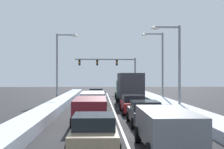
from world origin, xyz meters
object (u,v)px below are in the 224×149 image
object	(u,v)px
sedan_charcoal_right_lane_second	(145,113)
suv_maroon_center_lane_second	(90,109)
sedan_black_right_lane_fifth	(123,93)
sedan_silver_center_lane_fifth	(96,94)
sedan_red_right_lane_third	(133,104)
street_lamp_right_near	(175,59)
street_lamp_right_mid	(160,60)
traffic_light_gantry	(114,66)
suv_white_center_lane_third	(93,100)
street_lamp_left_mid	(60,61)
sedan_tan_center_lane_nearest	(94,133)
suv_gray_right_lane_nearest	(167,127)
box_truck_right_lane_fourth	(129,87)
sedan_navy_center_lane_fourth	(97,98)

from	to	relation	value
sedan_charcoal_right_lane_second	suv_maroon_center_lane_second	bearing A→B (deg)	179.96
sedan_black_right_lane_fifth	sedan_silver_center_lane_fifth	distance (m)	4.16
sedan_charcoal_right_lane_second	sedan_black_right_lane_fifth	distance (m)	22.04
sedan_red_right_lane_third	street_lamp_right_near	xyz separation A→B (m)	(3.97, 1.99, 3.79)
sedan_charcoal_right_lane_second	street_lamp_right_mid	world-z (taller)	street_lamp_right_mid
traffic_light_gantry	street_lamp_right_near	world-z (taller)	street_lamp_right_near
suv_white_center_lane_third	street_lamp_left_mid	size ratio (longest dim) A/B	0.59
suv_maroon_center_lane_second	suv_white_center_lane_third	xyz separation A→B (m)	(-0.00, 7.39, 0.00)
sedan_tan_center_lane_nearest	street_lamp_right_mid	bearing A→B (deg)	73.03
traffic_light_gantry	street_lamp_right_near	size ratio (longest dim) A/B	1.41
sedan_red_right_lane_third	street_lamp_left_mid	size ratio (longest dim) A/B	0.55
suv_gray_right_lane_nearest	sedan_red_right_lane_third	xyz separation A→B (m)	(0.00, 12.75, -0.25)
traffic_light_gantry	street_lamp_right_near	xyz separation A→B (m)	(4.26, -26.48, -0.17)
suv_gray_right_lane_nearest	sedan_black_right_lane_fifth	xyz separation A→B (m)	(0.36, 28.87, -0.25)
suv_maroon_center_lane_second	traffic_light_gantry	distance (m)	34.72
sedan_silver_center_lane_fifth	street_lamp_right_mid	bearing A→B (deg)	-16.77
sedan_charcoal_right_lane_second	box_truck_right_lane_fourth	bearing A→B (deg)	88.70
suv_maroon_center_lane_second	street_lamp_right_near	world-z (taller)	street_lamp_right_near
sedan_black_right_lane_fifth	sedan_navy_center_lane_fourth	bearing A→B (deg)	-111.20
traffic_light_gantry	street_lamp_left_mid	xyz separation A→B (m)	(-7.31, -15.56, 0.21)
sedan_red_right_lane_third	sedan_tan_center_lane_nearest	world-z (taller)	same
box_truck_right_lane_fourth	sedan_silver_center_lane_fifth	world-z (taller)	box_truck_right_lane_fourth
suv_gray_right_lane_nearest	sedan_tan_center_lane_nearest	world-z (taller)	suv_gray_right_lane_nearest
sedan_charcoal_right_lane_second	sedan_tan_center_lane_nearest	size ratio (longest dim) A/B	1.00
suv_gray_right_lane_nearest	street_lamp_left_mid	distance (m)	27.05
box_truck_right_lane_fourth	suv_maroon_center_lane_second	size ratio (longest dim) A/B	1.47
sedan_tan_center_lane_nearest	suv_maroon_center_lane_second	xyz separation A→B (m)	(-0.36, 6.67, 0.25)
sedan_tan_center_lane_nearest	sedan_navy_center_lane_fourth	distance (m)	20.07
street_lamp_left_mid	sedan_red_right_lane_third	bearing A→B (deg)	-59.52
suv_white_center_lane_third	traffic_light_gantry	xyz separation A→B (m)	(3.01, 27.00, 3.71)
sedan_tan_center_lane_nearest	suv_white_center_lane_third	xyz separation A→B (m)	(-0.36, 14.06, 0.25)
traffic_light_gantry	street_lamp_right_mid	world-z (taller)	street_lamp_right_mid
suv_maroon_center_lane_second	street_lamp_right_near	distance (m)	11.31
suv_white_center_lane_third	street_lamp_right_mid	bearing A→B (deg)	52.63
sedan_navy_center_lane_fourth	street_lamp_right_mid	xyz separation A→B (m)	(7.44, 4.14, 4.17)
sedan_black_right_lane_fifth	suv_maroon_center_lane_second	bearing A→B (deg)	-99.43
box_truck_right_lane_fourth	suv_gray_right_lane_nearest	bearing A→B (deg)	-91.14
suv_gray_right_lane_nearest	street_lamp_right_near	xyz separation A→B (m)	(3.97, 14.74, 3.54)
sedan_navy_center_lane_fourth	sedan_silver_center_lane_fifth	distance (m)	6.44
sedan_tan_center_lane_nearest	traffic_light_gantry	distance (m)	41.33
street_lamp_right_near	sedan_charcoal_right_lane_second	bearing A→B (deg)	-116.10
street_lamp_right_mid	traffic_light_gantry	bearing A→B (deg)	105.73
sedan_navy_center_lane_fourth	traffic_light_gantry	size ratio (longest dim) A/B	0.42
suv_white_center_lane_third	street_lamp_right_near	distance (m)	8.10
sedan_charcoal_right_lane_second	sedan_black_right_lane_fifth	xyz separation A→B (m)	(0.26, 22.03, 0.00)
box_truck_right_lane_fourth	traffic_light_gantry	bearing A→B (deg)	91.88
sedan_black_right_lane_fifth	street_lamp_left_mid	world-z (taller)	street_lamp_left_mid
box_truck_right_lane_fourth	sedan_black_right_lane_fifth	size ratio (longest dim) A/B	1.60
sedan_black_right_lane_fifth	traffic_light_gantry	xyz separation A→B (m)	(-0.65, 12.36, 3.96)
sedan_black_right_lane_fifth	suv_white_center_lane_third	distance (m)	15.09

